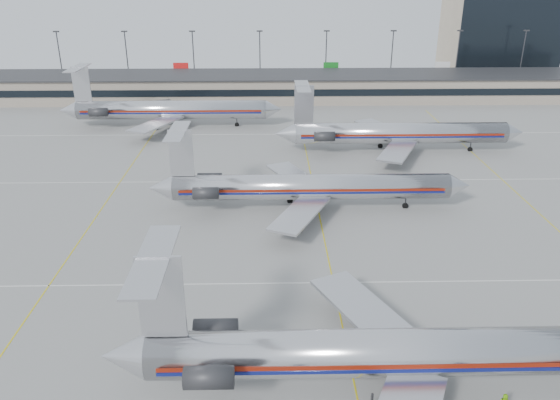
{
  "coord_description": "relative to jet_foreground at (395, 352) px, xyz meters",
  "views": [
    {
      "loc": [
        -6.7,
        -39.63,
        30.85
      ],
      "look_at": [
        -5.42,
        21.92,
        4.5
      ],
      "focal_mm": 35.0,
      "sensor_mm": 36.0,
      "label": 1
    }
  ],
  "objects": [
    {
      "name": "jet_back_row",
      "position": [
        -30.61,
        77.88,
        0.1
      ],
      "size": [
        45.94,
        28.26,
        12.56
      ],
      "color": "silver",
      "rests_on": "ground"
    },
    {
      "name": "ground",
      "position": [
        -2.85,
        5.81,
        -3.55
      ],
      "size": [
        260.0,
        260.0,
        0.0
      ],
      "primitive_type": "plane",
      "color": "gray",
      "rests_on": "ground"
    },
    {
      "name": "jet_third_row",
      "position": [
        13.07,
        60.11,
        -0.01
      ],
      "size": [
        44.61,
        27.44,
        12.2
      ],
      "color": "silver",
      "rests_on": "ground"
    },
    {
      "name": "jet_second_row",
      "position": [
        -4.76,
        35.06,
        -0.22
      ],
      "size": [
        43.89,
        25.85,
        11.49
      ],
      "color": "silver",
      "rests_on": "ground"
    },
    {
      "name": "distant_building",
      "position": [
        59.15,
        133.81,
        8.95
      ],
      "size": [
        30.0,
        20.0,
        25.0
      ],
      "primitive_type": "cube",
      "color": "tan",
      "rests_on": "ground"
    },
    {
      "name": "light_mast_row",
      "position": [
        -2.85,
        117.81,
        5.03
      ],
      "size": [
        163.6,
        0.4,
        15.28
      ],
      "color": "#38383D",
      "rests_on": "ground"
    },
    {
      "name": "jet_foreground",
      "position": [
        0.0,
        0.0,
        0.0
      ],
      "size": [
        46.74,
        27.52,
        12.24
      ],
      "color": "silver",
      "rests_on": "ground"
    },
    {
      "name": "terminal",
      "position": [
        -2.85,
        103.79,
        -0.39
      ],
      "size": [
        162.0,
        17.0,
        6.25
      ],
      "color": "gray",
      "rests_on": "ground"
    },
    {
      "name": "apron_markings",
      "position": [
        -2.85,
        15.81,
        -3.54
      ],
      "size": [
        160.0,
        0.15,
        0.02
      ],
      "primitive_type": "cube",
      "color": "silver",
      "rests_on": "ground"
    }
  ]
}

